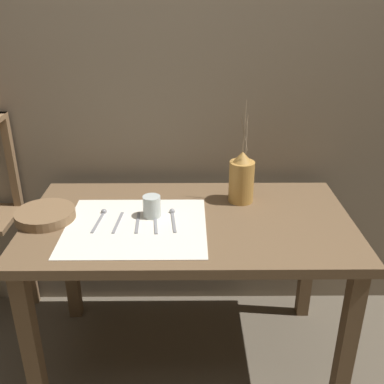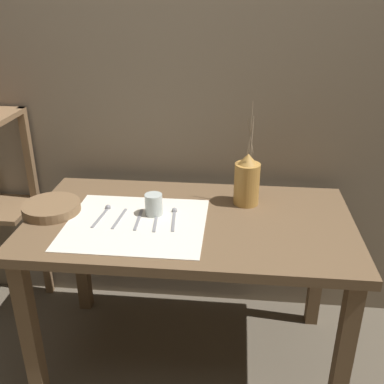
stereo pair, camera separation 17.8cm
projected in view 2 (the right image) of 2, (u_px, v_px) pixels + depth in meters
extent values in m
plane|color=brown|center=(190.00, 355.00, 2.14)|extent=(12.00, 12.00, 0.00)
cube|color=#7A6B56|center=(200.00, 81.00, 2.07)|extent=(7.00, 0.06, 2.40)
cube|color=brown|center=(190.00, 223.00, 1.84)|extent=(1.33, 0.73, 0.04)
cube|color=brown|center=(30.00, 334.00, 1.77)|extent=(0.06, 0.06, 0.69)
cube|color=brown|center=(343.00, 358.00, 1.66)|extent=(0.06, 0.06, 0.69)
cube|color=brown|center=(80.00, 252.00, 2.32)|extent=(0.06, 0.06, 0.69)
cube|color=brown|center=(318.00, 265.00, 2.21)|extent=(0.06, 0.06, 0.69)
cube|color=brown|center=(37.00, 208.00, 2.36)|extent=(0.04, 0.04, 1.07)
cube|color=silver|center=(136.00, 224.00, 1.79)|extent=(0.55, 0.48, 0.00)
cylinder|color=#B7843D|center=(247.00, 184.00, 1.92)|extent=(0.11, 0.11, 0.18)
cone|color=#B7843D|center=(248.00, 159.00, 1.87)|extent=(0.08, 0.08, 0.05)
cylinder|color=#847056|center=(250.00, 136.00, 1.83)|extent=(0.02, 0.01, 0.16)
cylinder|color=#847056|center=(252.00, 139.00, 1.82)|extent=(0.01, 0.03, 0.14)
cylinder|color=#847056|center=(251.00, 128.00, 1.83)|extent=(0.01, 0.02, 0.21)
cylinder|color=#847056|center=(250.00, 136.00, 1.85)|extent=(0.03, 0.02, 0.14)
cylinder|color=brown|center=(51.00, 208.00, 1.87)|extent=(0.24, 0.24, 0.04)
cylinder|color=#B7C1BC|center=(154.00, 204.00, 1.84)|extent=(0.07, 0.07, 0.09)
cube|color=gray|center=(100.00, 217.00, 1.83)|extent=(0.03, 0.17, 0.00)
sphere|color=gray|center=(108.00, 207.00, 1.90)|extent=(0.02, 0.02, 0.02)
cube|color=gray|center=(119.00, 219.00, 1.82)|extent=(0.03, 0.17, 0.00)
cube|color=gray|center=(138.00, 220.00, 1.81)|extent=(0.02, 0.17, 0.00)
cube|color=gray|center=(156.00, 221.00, 1.80)|extent=(0.03, 0.17, 0.00)
cube|color=gray|center=(174.00, 221.00, 1.80)|extent=(0.03, 0.17, 0.00)
sphere|color=gray|center=(175.00, 210.00, 1.88)|extent=(0.02, 0.02, 0.02)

